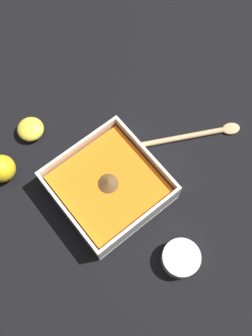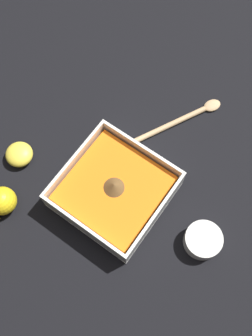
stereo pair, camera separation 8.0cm
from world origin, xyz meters
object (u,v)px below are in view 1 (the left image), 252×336
at_px(square_dish, 109,187).
at_px(lemon_half, 30,129).
at_px(spice_bowl, 181,258).
at_px(wooden_spoon, 194,135).

height_order(square_dish, lemon_half, square_dish).
bearing_deg(square_dish, spice_bowl, 5.73).
height_order(square_dish, spice_bowl, square_dish).
xyz_separation_m(square_dish, wooden_spoon, (0.02, 0.22, -0.02)).
xyz_separation_m(square_dish, spice_bowl, (0.20, 0.02, -0.01)).
xyz_separation_m(spice_bowl, wooden_spoon, (-0.18, 0.20, -0.01)).
height_order(spice_bowl, wooden_spoon, spice_bowl).
bearing_deg(wooden_spoon, square_dish, -157.23).
bearing_deg(square_dish, lemon_half, -166.92).
bearing_deg(lemon_half, spice_bowl, 9.58).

